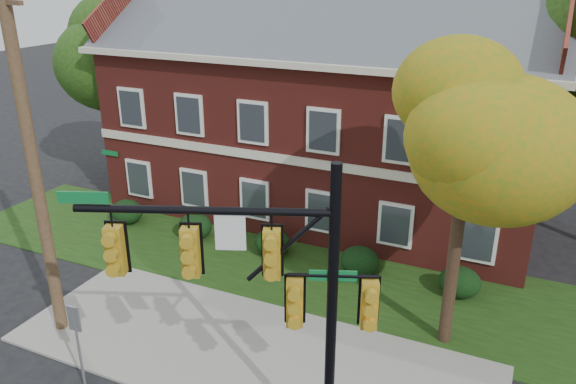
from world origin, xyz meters
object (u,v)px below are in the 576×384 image
at_px(hedge_left, 195,226).
at_px(utility_pole, 34,168).
at_px(hedge_center, 272,243).
at_px(tree_near_right, 479,125).
at_px(tree_left_rear, 124,51).
at_px(traffic_signal, 269,287).
at_px(apartment_building, 325,100).
at_px(hedge_right, 360,261).
at_px(hedge_far_left, 127,212).
at_px(sign_post, 77,334).
at_px(hedge_far_right, 460,282).

relative_size(hedge_left, utility_pole, 0.14).
bearing_deg(utility_pole, hedge_center, 74.66).
height_order(tree_near_right, utility_pole, utility_pole).
bearing_deg(tree_left_rear, tree_near_right, -22.36).
bearing_deg(traffic_signal, tree_left_rear, 115.82).
xyz_separation_m(hedge_left, tree_near_right, (10.72, -2.83, 6.14)).
distance_m(tree_near_right, traffic_signal, 6.88).
relative_size(apartment_building, hedge_right, 13.43).
distance_m(hedge_center, tree_left_rear, 12.23).
bearing_deg(hedge_far_left, traffic_signal, -37.44).
xyz_separation_m(hedge_left, sign_post, (2.24, -8.70, 1.18)).
distance_m(hedge_center, tree_near_right, 9.90).
xyz_separation_m(hedge_far_left, tree_left_rear, (-2.73, 4.14, 6.16)).
bearing_deg(tree_left_rear, hedge_center, -23.04).
xyz_separation_m(apartment_building, hedge_left, (-3.50, -5.25, -4.46)).
distance_m(hedge_far_left, tree_left_rear, 7.90).
distance_m(hedge_far_left, sign_post, 10.49).
xyz_separation_m(hedge_left, hedge_center, (3.50, 0.00, 0.00)).
bearing_deg(hedge_far_left, sign_post, -56.57).
distance_m(hedge_right, utility_pole, 11.14).
height_order(hedge_left, tree_near_right, tree_near_right).
relative_size(tree_left_rear, sign_post, 3.53).
relative_size(tree_near_right, tree_left_rear, 0.97).
xyz_separation_m(apartment_building, tree_near_right, (7.22, -8.09, 1.68)).
distance_m(hedge_far_left, hedge_center, 7.00).
xyz_separation_m(tree_left_rear, sign_post, (8.47, -12.84, -4.97)).
relative_size(hedge_far_right, traffic_signal, 0.20).
bearing_deg(tree_near_right, utility_pole, -159.38).
bearing_deg(sign_post, apartment_building, 81.34).
xyz_separation_m(traffic_signal, sign_post, (-5.42, -0.15, -2.65)).
height_order(hedge_left, tree_left_rear, tree_left_rear).
distance_m(apartment_building, hedge_far_right, 9.82).
distance_m(hedge_left, tree_near_right, 12.68).
bearing_deg(hedge_far_right, utility_pole, -147.10).
height_order(hedge_far_left, tree_left_rear, tree_left_rear).
bearing_deg(hedge_right, hedge_center, 180.00).
bearing_deg(hedge_far_left, hedge_left, 0.00).
height_order(traffic_signal, utility_pole, utility_pole).
xyz_separation_m(hedge_far_right, tree_near_right, (0.22, -2.83, 6.14)).
bearing_deg(hedge_left, apartment_building, 56.33).
height_order(hedge_left, hedge_right, same).
height_order(hedge_right, tree_left_rear, tree_left_rear).
bearing_deg(hedge_right, tree_near_right, -37.28).
distance_m(tree_left_rear, traffic_signal, 18.96).
distance_m(hedge_left, traffic_signal, 12.10).
relative_size(apartment_building, hedge_far_right, 13.43).
distance_m(hedge_left, tree_left_rear, 9.69).
bearing_deg(hedge_far_right, hedge_left, 180.00).
height_order(tree_near_right, traffic_signal, tree_near_right).
height_order(hedge_right, sign_post, sign_post).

